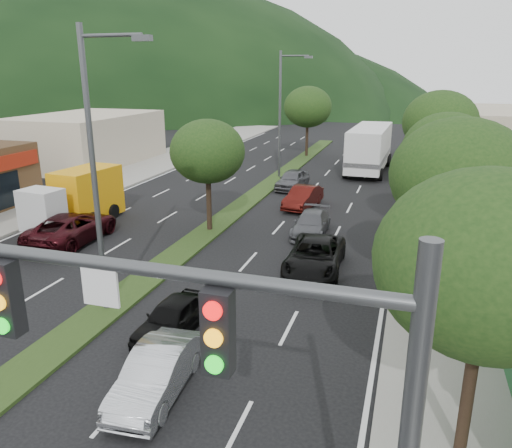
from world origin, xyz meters
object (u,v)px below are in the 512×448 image
(tree_med_near, at_px, (207,152))
(box_truck, at_px, (79,199))
(tree_r_c, at_px, (447,150))
(car_queue_e, at_px, (292,179))
(streetlight_near, at_px, (98,162))
(car_queue_a, at_px, (173,317))
(traffic_signal, at_px, (273,414))
(suv_maroon, at_px, (72,227))
(tree_r_b, at_px, (459,176))
(motorhome, at_px, (370,148))
(tree_r_a, at_px, (487,264))
(tree_med_far, at_px, (308,107))
(streetlight_mid, at_px, (282,109))
(sedan_silver, at_px, (157,373))
(tree_r_d, at_px, (440,122))
(car_queue_c, at_px, (303,197))
(car_queue_b, at_px, (311,224))
(car_queue_d, at_px, (315,256))
(tree_r_e, at_px, (435,114))

(tree_med_near, relative_size, box_truck, 0.94)
(tree_r_c, bearing_deg, car_queue_e, 136.82)
(streetlight_near, relative_size, car_queue_a, 2.76)
(traffic_signal, relative_size, suv_maroon, 1.25)
(tree_r_b, distance_m, car_queue_e, 20.53)
(car_queue_e, height_order, motorhome, motorhome)
(tree_r_a, relative_size, tree_med_far, 0.96)
(suv_maroon, bearing_deg, motorhome, -120.84)
(streetlight_mid, distance_m, suv_maroon, 20.39)
(tree_r_c, xyz_separation_m, sedan_silver, (-7.78, -15.94, -4.09))
(tree_r_d, relative_size, box_truck, 1.11)
(car_queue_c, bearing_deg, suv_maroon, -126.41)
(car_queue_b, bearing_deg, tree_r_c, 6.55)
(suv_maroon, bearing_deg, box_truck, -62.91)
(streetlight_near, xyz_separation_m, suv_maroon, (-6.29, 6.21, -4.80))
(traffic_signal, relative_size, car_queue_b, 1.65)
(tree_med_far, xyz_separation_m, car_queue_c, (3.89, -19.61, -4.32))
(traffic_signal, bearing_deg, motorhome, 93.23)
(car_queue_d, distance_m, box_truck, 14.75)
(motorhome, bearing_deg, tree_med_far, 140.37)
(sedan_silver, relative_size, box_truck, 0.62)
(streetlight_near, relative_size, car_queue_c, 2.39)
(tree_med_far, relative_size, motorhome, 0.68)
(box_truck, relative_size, motorhome, 0.63)
(suv_maroon, bearing_deg, car_queue_c, -136.79)
(tree_r_e, height_order, motorhome, tree_r_e)
(tree_r_d, xyz_separation_m, tree_r_e, (0.00, 10.00, -0.29))
(car_queue_a, bearing_deg, car_queue_d, 67.32)
(tree_med_near, height_order, car_queue_c, tree_med_near)
(streetlight_mid, distance_m, motorhome, 8.99)
(traffic_signal, bearing_deg, tree_med_far, 101.22)
(tree_r_e, xyz_separation_m, tree_med_near, (-12.00, -22.00, -0.46))
(tree_r_c, xyz_separation_m, motorhome, (-5.20, 18.00, -2.68))
(car_queue_a, bearing_deg, tree_r_b, 32.93)
(streetlight_mid, bearing_deg, streetlight_near, -90.00)
(car_queue_b, bearing_deg, car_queue_d, -78.37)
(sedan_silver, bearing_deg, suv_maroon, 131.19)
(tree_r_d, bearing_deg, tree_med_far, 130.60)
(tree_r_b, height_order, tree_med_near, tree_r_b)
(streetlight_mid, relative_size, car_queue_b, 2.35)
(tree_r_d, relative_size, car_queue_b, 1.69)
(streetlight_near, height_order, suv_maroon, streetlight_near)
(tree_r_b, bearing_deg, suv_maroon, 173.03)
(car_queue_d, bearing_deg, tree_r_a, -64.74)
(motorhome, bearing_deg, tree_med_near, -106.99)
(tree_r_c, height_order, car_queue_e, tree_r_c)
(traffic_signal, xyz_separation_m, tree_r_e, (2.97, 41.54, 0.25))
(tree_r_d, bearing_deg, tree_r_e, 90.00)
(tree_r_c, distance_m, tree_r_d, 10.01)
(tree_r_c, distance_m, streetlight_mid, 17.57)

